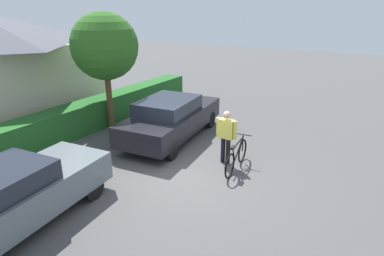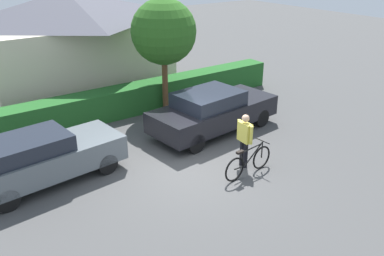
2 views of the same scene
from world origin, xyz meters
TOP-DOWN VIEW (x-y plane):
  - ground_plane at (0.00, 0.00)m, footprint 60.00×60.00m
  - hedge_row at (0.00, 4.90)m, footprint 14.19×0.90m
  - parked_car_near at (-3.66, 1.70)m, footprint 4.13×1.99m
  - parked_car_far at (2.03, 1.71)m, footprint 4.72×2.25m
  - bicycle at (1.01, -1.18)m, footprint 1.77×0.50m
  - person_rider at (1.23, -0.74)m, footprint 0.23×0.65m
  - tree_kerbside at (1.75, 4.28)m, footprint 2.37×2.37m

SIDE VIEW (x-z plane):
  - ground_plane at x=0.00m, z-range 0.00..0.00m
  - bicycle at x=1.01m, z-range -0.06..0.82m
  - hedge_row at x=0.00m, z-range 0.00..1.06m
  - parked_car_near at x=-3.66m, z-range 0.04..1.45m
  - parked_car_far at x=2.03m, z-range 0.03..1.49m
  - person_rider at x=1.23m, z-range 0.13..1.72m
  - tree_kerbside at x=1.75m, z-range 0.91..5.14m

